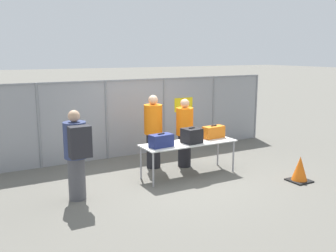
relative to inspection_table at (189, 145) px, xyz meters
The scene contains 11 objects.
ground_plane 0.77m from the inspection_table, 162.98° to the left, with size 120.00×120.00×0.00m, color #605E56.
fence_section 2.24m from the inspection_table, 96.90° to the left, with size 8.49×0.07×2.05m.
inspection_table is the anchor object (origin of this frame).
suitcase_navy 0.75m from the inspection_table, behind, with size 0.52×0.31×0.30m.
suitcase_black 0.23m from the inspection_table, 61.18° to the right, with size 0.41×0.39×0.35m.
suitcase_orange 0.78m from the inspection_table, ahead, with size 0.54×0.28×0.30m.
traveler_hooded 2.61m from the inspection_table, behind, with size 0.42×0.65×1.70m.
security_worker_near 0.69m from the inspection_table, 66.11° to the left, with size 0.41×0.41×1.66m.
security_worker_far 1.02m from the inspection_table, 115.36° to the left, with size 0.43×0.43×1.76m.
utility_trailer 5.36m from the inspection_table, 64.97° to the left, with size 4.20×2.26×0.69m.
traffic_cone 2.45m from the inspection_table, 39.05° to the right, with size 0.44×0.44×0.55m.
Camera 1 is at (-4.07, -6.95, 2.72)m, focal length 40.00 mm.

